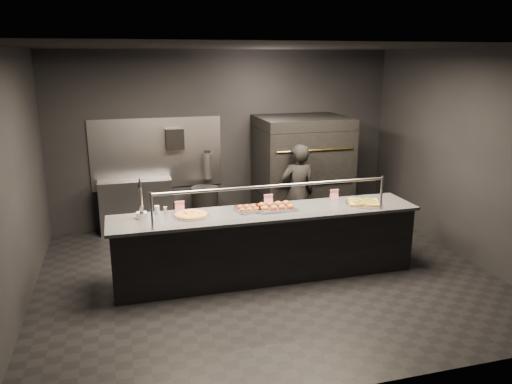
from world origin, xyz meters
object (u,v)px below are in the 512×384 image
(prep_shelf, at_px, (136,206))
(square_pizza, at_px, (364,202))
(trash_bin, at_px, (205,209))
(worker, at_px, (298,193))
(pizza_oven, at_px, (301,171))
(fire_extinguisher, at_px, (208,165))
(service_counter, at_px, (266,244))
(slider_tray_a, at_px, (252,209))
(slider_tray_b, at_px, (276,207))
(round_pizza, at_px, (191,215))
(towel_dispenser, at_px, (175,139))
(beer_tap, at_px, (141,207))

(prep_shelf, distance_m, square_pizza, 3.84)
(trash_bin, relative_size, worker, 0.48)
(pizza_oven, relative_size, fire_extinguisher, 3.78)
(prep_shelf, relative_size, worker, 0.76)
(service_counter, height_order, slider_tray_a, service_counter)
(slider_tray_b, bearing_deg, prep_shelf, 127.86)
(round_pizza, distance_m, trash_bin, 2.13)
(worker, bearing_deg, slider_tray_b, 54.61)
(square_pizza, distance_m, trash_bin, 2.86)
(service_counter, bearing_deg, towel_dispenser, 110.63)
(towel_dispenser, xyz_separation_m, round_pizza, (-0.09, -2.31, -0.61))
(pizza_oven, height_order, slider_tray_a, pizza_oven)
(fire_extinguisher, bearing_deg, worker, -45.25)
(slider_tray_b, height_order, square_pizza, slider_tray_b)
(slider_tray_a, bearing_deg, fire_extinguisher, 94.22)
(slider_tray_b, relative_size, worker, 0.33)
(beer_tap, bearing_deg, round_pizza, -6.12)
(pizza_oven, relative_size, towel_dispenser, 5.46)
(service_counter, xyz_separation_m, pizza_oven, (1.20, 1.90, 0.50))
(fire_extinguisher, xyz_separation_m, square_pizza, (1.75, -2.43, -0.12))
(slider_tray_a, bearing_deg, service_counter, -28.55)
(service_counter, xyz_separation_m, beer_tap, (-1.60, 0.14, 0.61))
(round_pizza, distance_m, slider_tray_a, 0.81)
(service_counter, distance_m, square_pizza, 1.48)
(slider_tray_a, bearing_deg, slider_tray_b, -4.92)
(towel_dispenser, bearing_deg, pizza_oven, -13.14)
(service_counter, relative_size, pizza_oven, 2.15)
(round_pizza, bearing_deg, pizza_oven, 39.84)
(prep_shelf, relative_size, fire_extinguisher, 2.38)
(round_pizza, height_order, square_pizza, square_pizza)
(beer_tap, height_order, worker, worker)
(square_pizza, bearing_deg, beer_tap, 176.77)
(trash_bin, bearing_deg, slider_tray_b, -72.71)
(service_counter, relative_size, beer_tap, 7.51)
(prep_shelf, distance_m, towel_dispenser, 1.31)
(prep_shelf, bearing_deg, slider_tray_b, -52.14)
(pizza_oven, height_order, trash_bin, pizza_oven)
(prep_shelf, height_order, square_pizza, square_pizza)
(towel_dispenser, relative_size, square_pizza, 0.68)
(fire_extinguisher, relative_size, trash_bin, 0.67)
(prep_shelf, height_order, worker, worker)
(towel_dispenser, relative_size, trash_bin, 0.46)
(towel_dispenser, bearing_deg, fire_extinguisher, 1.04)
(towel_dispenser, height_order, beer_tap, towel_dispenser)
(square_pizza, relative_size, trash_bin, 0.68)
(pizza_oven, xyz_separation_m, towel_dispenser, (-2.10, 0.49, 0.58))
(beer_tap, relative_size, slider_tray_b, 1.03)
(towel_dispenser, bearing_deg, square_pizza, -46.42)
(slider_tray_a, relative_size, slider_tray_b, 0.91)
(pizza_oven, height_order, worker, pizza_oven)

